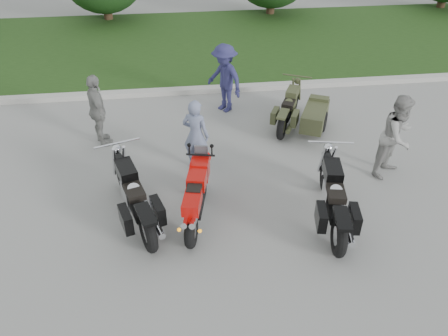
{
  "coord_description": "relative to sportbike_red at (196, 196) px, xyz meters",
  "views": [
    {
      "loc": [
        -0.48,
        -5.84,
        5.48
      ],
      "look_at": [
        0.36,
        0.87,
        0.8
      ],
      "focal_mm": 35.0,
      "sensor_mm": 36.0,
      "label": 1
    }
  ],
  "objects": [
    {
      "name": "person_denim",
      "position": [
        1.08,
        4.41,
        0.35
      ],
      "size": [
        1.24,
        1.35,
        1.82
      ],
      "primitive_type": "imported",
      "rotation": [
        0.0,
        0.0,
        -0.94
      ],
      "color": "navy",
      "rests_on": "ground"
    },
    {
      "name": "cruiser_left",
      "position": [
        -1.11,
        0.11,
        -0.06
      ],
      "size": [
        0.98,
        2.46,
        0.97
      ],
      "rotation": [
        0.0,
        0.0,
        0.31
      ],
      "color": "black",
      "rests_on": "ground"
    },
    {
      "name": "person_grey",
      "position": [
        4.25,
        1.02,
        0.34
      ],
      "size": [
        1.11,
        1.07,
        1.81
      ],
      "primitive_type": "imported",
      "rotation": [
        0.0,
        0.0,
        0.64
      ],
      "color": "#969591",
      "rests_on": "ground"
    },
    {
      "name": "person_stripe",
      "position": [
        0.13,
        1.74,
        0.25
      ],
      "size": [
        0.7,
        0.61,
        1.62
      ],
      "primitive_type": "imported",
      "rotation": [
        0.0,
        0.0,
        2.67
      ],
      "color": "slate",
      "rests_on": "ground"
    },
    {
      "name": "curb",
      "position": [
        0.21,
        5.61,
        -0.49
      ],
      "size": [
        60.0,
        0.3,
        0.15
      ],
      "primitive_type": "cube",
      "color": "#B3B1A9",
      "rests_on": "ground"
    },
    {
      "name": "ground",
      "position": [
        0.21,
        -0.39,
        -0.56
      ],
      "size": [
        80.0,
        80.0,
        0.0
      ],
      "primitive_type": "plane",
      "color": "gray",
      "rests_on": "ground"
    },
    {
      "name": "cruiser_right",
      "position": [
        2.47,
        -0.37,
        -0.07
      ],
      "size": [
        0.64,
        2.49,
        0.97
      ],
      "rotation": [
        0.0,
        0.0,
        -0.19
      ],
      "color": "black",
      "rests_on": "ground"
    },
    {
      "name": "person_back",
      "position": [
        -2.04,
        3.07,
        0.3
      ],
      "size": [
        0.75,
        1.09,
        1.71
      ],
      "primitive_type": "imported",
      "rotation": [
        0.0,
        0.0,
        1.94
      ],
      "color": "gray",
      "rests_on": "ground"
    },
    {
      "name": "sportbike_red",
      "position": [
        0.0,
        0.0,
        0.0
      ],
      "size": [
        0.65,
        1.99,
        0.96
      ],
      "rotation": [
        0.0,
        0.0,
        -0.21
      ],
      "color": "black",
      "rests_on": "ground"
    },
    {
      "name": "grass_strip",
      "position": [
        0.21,
        9.76,
        -0.49
      ],
      "size": [
        60.0,
        8.0,
        0.14
      ],
      "primitive_type": "cube",
      "color": "#2A4E1A",
      "rests_on": "ground"
    },
    {
      "name": "cruiser_sidecar",
      "position": [
        2.92,
        3.16,
        -0.16
      ],
      "size": [
        1.63,
        2.07,
        0.85
      ],
      "rotation": [
        0.0,
        0.0,
        -0.46
      ],
      "color": "black",
      "rests_on": "ground"
    }
  ]
}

